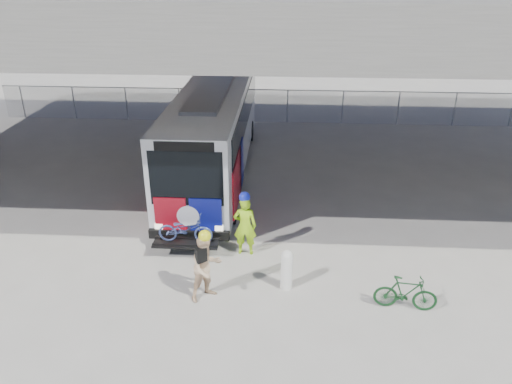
# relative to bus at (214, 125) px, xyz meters

# --- Properties ---
(ground) EXTENTS (160.00, 160.00, 0.00)m
(ground) POSITION_rel_bus_xyz_m (2.00, -4.70, -2.11)
(ground) COLOR #9E9991
(ground) RESTS_ON ground
(bus) EXTENTS (2.67, 12.90, 3.69)m
(bus) POSITION_rel_bus_xyz_m (0.00, 0.00, 0.00)
(bus) COLOR silver
(bus) RESTS_ON ground
(overpass) EXTENTS (40.00, 16.00, 7.95)m
(overpass) POSITION_rel_bus_xyz_m (2.00, -0.70, 4.44)
(overpass) COLOR #605E59
(overpass) RESTS_ON ground
(chainlink_fence) EXTENTS (30.00, 0.06, 30.00)m
(chainlink_fence) POSITION_rel_bus_xyz_m (2.00, 7.30, -0.69)
(chainlink_fence) COLOR gray
(chainlink_fence) RESTS_ON ground
(bollard) EXTENTS (0.31, 0.31, 1.21)m
(bollard) POSITION_rel_bus_xyz_m (3.07, -8.06, -1.46)
(bollard) COLOR white
(bollard) RESTS_ON ground
(cyclist_hivis) EXTENTS (0.70, 0.46, 2.09)m
(cyclist_hivis) POSITION_rel_bus_xyz_m (1.78, -6.33, -1.10)
(cyclist_hivis) COLOR #9DDD17
(cyclist_hivis) RESTS_ON ground
(cyclist_tan) EXTENTS (1.16, 1.13, 2.06)m
(cyclist_tan) POSITION_rel_bus_xyz_m (0.95, -8.62, -1.14)
(cyclist_tan) COLOR #D7B28A
(cyclist_tan) RESTS_ON ground
(bike_parked) EXTENTS (1.66, 0.65, 0.97)m
(bike_parked) POSITION_rel_bus_xyz_m (6.15, -8.78, -1.62)
(bike_parked) COLOR #133E1B
(bike_parked) RESTS_ON ground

